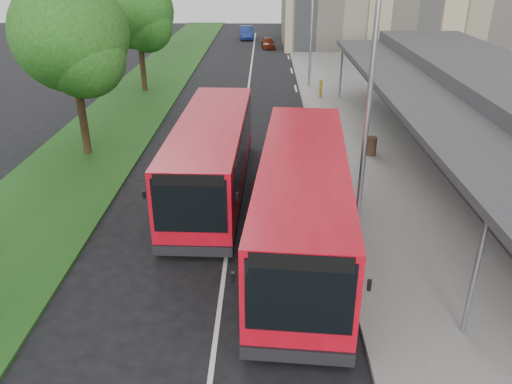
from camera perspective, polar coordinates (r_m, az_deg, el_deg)
ground at (r=14.97m, az=-3.53°, el=-8.22°), size 120.00×120.00×0.00m
pavement at (r=33.81m, az=9.41°, el=10.91°), size 5.00×80.00×0.15m
grass_verge at (r=34.44m, az=-12.93°, el=10.84°), size 5.00×80.00×0.10m
lane_centre_line at (r=28.68m, az=-1.32°, el=8.53°), size 0.12×70.00×0.01m
kerb_dashes at (r=32.58m, az=4.86°, el=10.49°), size 0.12×56.00×0.01m
station_building at (r=23.48m, az=25.66°, el=7.43°), size 7.70×26.00×4.00m
tree_mid at (r=23.21m, az=-20.35°, el=15.79°), size 4.84×4.84×7.79m
tree_far at (r=34.65m, az=-13.34°, el=18.88°), size 4.62×4.62×7.42m
lamp_post_near at (r=15.17m, az=12.57°, el=11.22°), size 1.44×0.28×8.00m
lamp_post_far at (r=34.76m, az=6.27°, el=19.26°), size 1.44×0.28×8.00m
bus_main at (r=15.15m, az=5.31°, el=-1.13°), size 3.52×10.77×3.00m
bus_second at (r=18.93m, az=-5.05°, el=4.17°), size 2.86×10.18×2.86m
litter_bin at (r=23.09m, az=13.05°, el=5.15°), size 0.53×0.53×0.83m
bollard at (r=32.52m, az=7.40°, el=11.60°), size 0.22×0.22×1.09m
car_near at (r=52.14m, az=1.37°, el=16.70°), size 1.51×3.19×1.05m
car_far at (r=58.35m, az=-1.13°, el=17.76°), size 1.78×4.21×1.35m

